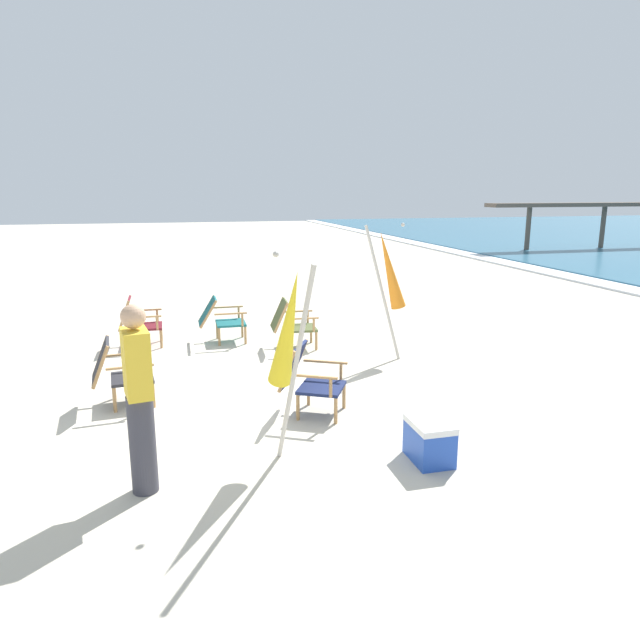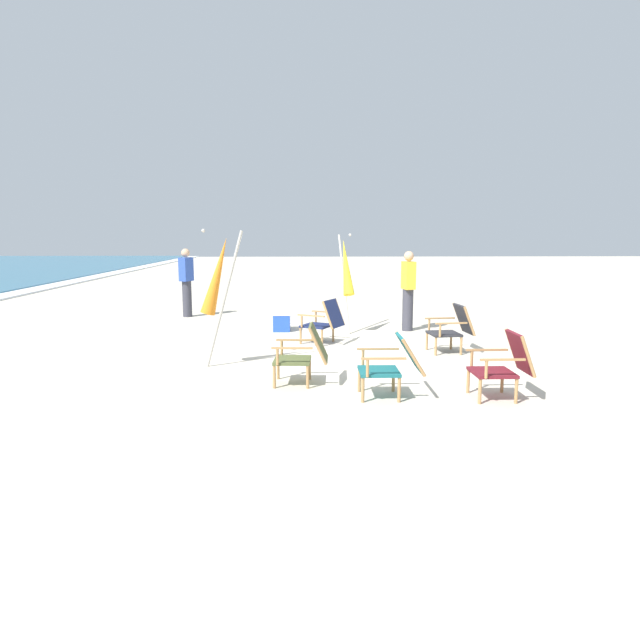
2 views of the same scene
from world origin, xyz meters
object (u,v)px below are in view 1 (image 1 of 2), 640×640
beach_chair_front_right (118,370)px  umbrella_furled_yellow (288,332)px  beach_chair_back_left (137,320)px  beach_chair_mid_center (309,377)px  umbrella_furled_orange (389,272)px  beach_chair_back_right (220,318)px  person_near_chairs (139,398)px  beach_chair_front_left (291,322)px  cooler_box (429,441)px

beach_chair_front_right → umbrella_furled_yellow: 2.78m
beach_chair_back_left → umbrella_furled_yellow: bearing=18.3°
beach_chair_mid_center → umbrella_furled_orange: (-1.76, 1.64, 0.91)m
beach_chair_back_right → umbrella_furled_orange: 3.03m
beach_chair_back_left → person_near_chairs: bearing=3.5°
beach_chair_front_left → umbrella_furled_yellow: bearing=-11.8°
beach_chair_back_right → beach_chair_front_left: (0.64, 1.08, 0.01)m
beach_chair_front_right → cooler_box: 3.73m
beach_chair_back_right → cooler_box: beach_chair_back_right is taller
beach_chair_front_right → person_near_chairs: (2.17, 0.37, 0.41)m
beach_chair_front_left → umbrella_furled_orange: size_ratio=0.39×
beach_chair_back_right → umbrella_furled_orange: (1.67, 2.35, 0.92)m
umbrella_furled_yellow → cooler_box: size_ratio=4.07×
beach_chair_front_right → beach_chair_back_right: (-2.62, 1.42, -0.01)m
beach_chair_mid_center → cooler_box: size_ratio=1.80×
beach_chair_mid_center → person_near_chairs: bearing=-52.4°
beach_chair_mid_center → person_near_chairs: (1.36, -1.76, 0.41)m
umbrella_furled_orange → beach_chair_front_left: bearing=-129.1°
beach_chair_back_right → umbrella_furled_yellow: (4.68, 0.24, 0.88)m
beach_chair_back_left → beach_chair_mid_center: size_ratio=0.93×
beach_chair_back_right → beach_chair_back_left: size_ratio=0.96×
beach_chair_front_right → beach_chair_mid_center: beach_chair_mid_center is taller
beach_chair_mid_center → cooler_box: (1.44, 0.83, -0.23)m
umbrella_furled_yellow → beach_chair_mid_center: bearing=159.1°
cooler_box → umbrella_furled_orange: bearing=165.8°
beach_chair_back_left → beach_chair_mid_center: (3.53, 2.05, -0.00)m
beach_chair_front_left → cooler_box: bearing=6.2°
beach_chair_back_left → beach_chair_mid_center: 4.08m
beach_chair_front_right → umbrella_furled_orange: umbrella_furled_orange is taller
beach_chair_front_left → beach_chair_front_right: bearing=-51.6°
beach_chair_front_right → beach_chair_back_left: 2.71m
beach_chair_back_right → umbrella_furled_yellow: umbrella_furled_yellow is taller
beach_chair_back_right → beach_chair_back_left: (-0.09, -1.34, 0.01)m
person_near_chairs → cooler_box: person_near_chairs is taller
beach_chair_mid_center → umbrella_furled_orange: umbrella_furled_orange is taller
person_near_chairs → umbrella_furled_yellow: bearing=95.0°
umbrella_furled_orange → umbrella_furled_yellow: bearing=-35.1°
person_near_chairs → cooler_box: bearing=88.1°
umbrella_furled_orange → beach_chair_mid_center: bearing=-43.0°
beach_chair_front_right → person_near_chairs: size_ratio=0.50×
beach_chair_back_left → beach_chair_mid_center: bearing=30.2°
beach_chair_front_left → person_near_chairs: size_ratio=0.49×
beach_chair_back_right → beach_chair_back_left: bearing=-94.0°
umbrella_furled_orange → beach_chair_front_right: bearing=-75.9°
beach_chair_back_left → cooler_box: bearing=30.1°
beach_chair_back_right → umbrella_furled_orange: size_ratio=0.38×
umbrella_furled_orange → umbrella_furled_yellow: (3.01, -2.12, -0.05)m
beach_chair_mid_center → umbrella_furled_orange: bearing=137.0°
beach_chair_back_left → beach_chair_back_right: bearing=86.0°
person_near_chairs → beach_chair_back_right: bearing=167.7°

